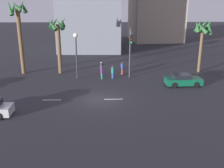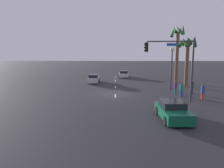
{
  "view_description": "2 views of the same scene",
  "coord_description": "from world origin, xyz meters",
  "px_view_note": "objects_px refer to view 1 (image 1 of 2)",
  "views": [
    {
      "loc": [
        0.36,
        -24.0,
        9.1
      ],
      "look_at": [
        1.24,
        0.55,
        1.41
      ],
      "focal_mm": 41.5,
      "sensor_mm": 36.0,
      "label": 1
    },
    {
      "loc": [
        24.11,
        0.0,
        4.86
      ],
      "look_at": [
        0.89,
        -0.38,
        1.33
      ],
      "focal_mm": 32.31,
      "sensor_mm": 36.0,
      "label": 2
    }
  ],
  "objects_px": {
    "traffic_signal": "(130,46)",
    "palm_tree_2": "(58,33)",
    "palm_tree_0": "(203,32)",
    "streetlamp": "(76,47)",
    "pedestrian_3": "(113,72)",
    "palm_tree_1": "(19,25)",
    "car_1": "(183,80)",
    "pedestrian_2": "(101,68)",
    "pedestrian_0": "(122,68)",
    "pedestrian_1": "(102,72)"
  },
  "relations": [
    {
      "from": "palm_tree_0",
      "to": "palm_tree_1",
      "type": "bearing_deg",
      "value": 179.84
    },
    {
      "from": "traffic_signal",
      "to": "pedestrian_2",
      "type": "relative_size",
      "value": 3.57
    },
    {
      "from": "pedestrian_0",
      "to": "palm_tree_1",
      "type": "xyz_separation_m",
      "value": [
        -13.31,
        1.09,
        5.52
      ]
    },
    {
      "from": "traffic_signal",
      "to": "car_1",
      "type": "bearing_deg",
      "value": -17.21
    },
    {
      "from": "traffic_signal",
      "to": "palm_tree_1",
      "type": "bearing_deg",
      "value": 162.94
    },
    {
      "from": "traffic_signal",
      "to": "pedestrian_0",
      "type": "xyz_separation_m",
      "value": [
        -0.7,
        3.21,
        -3.4
      ]
    },
    {
      "from": "streetlamp",
      "to": "pedestrian_2",
      "type": "bearing_deg",
      "value": 29.15
    },
    {
      "from": "palm_tree_0",
      "to": "pedestrian_3",
      "type": "bearing_deg",
      "value": -166.65
    },
    {
      "from": "pedestrian_0",
      "to": "pedestrian_1",
      "type": "relative_size",
      "value": 1.01
    },
    {
      "from": "streetlamp",
      "to": "pedestrian_1",
      "type": "xyz_separation_m",
      "value": [
        3.11,
        -0.27,
        -3.16
      ]
    },
    {
      "from": "palm_tree_0",
      "to": "streetlamp",
      "type": "bearing_deg",
      "value": -170.22
    },
    {
      "from": "pedestrian_2",
      "to": "pedestrian_3",
      "type": "distance_m",
      "value": 2.23
    },
    {
      "from": "streetlamp",
      "to": "car_1",
      "type": "bearing_deg",
      "value": -14.55
    },
    {
      "from": "traffic_signal",
      "to": "pedestrian_3",
      "type": "xyz_separation_m",
      "value": [
        -2.01,
        1.37,
        -3.42
      ]
    },
    {
      "from": "pedestrian_3",
      "to": "palm_tree_0",
      "type": "xyz_separation_m",
      "value": [
        12.05,
        2.86,
        4.64
      ]
    },
    {
      "from": "palm_tree_0",
      "to": "traffic_signal",
      "type": "bearing_deg",
      "value": -157.12
    },
    {
      "from": "car_1",
      "to": "palm_tree_1",
      "type": "distance_m",
      "value": 21.67
    },
    {
      "from": "car_1",
      "to": "palm_tree_0",
      "type": "bearing_deg",
      "value": 56.12
    },
    {
      "from": "streetlamp",
      "to": "palm_tree_1",
      "type": "relative_size",
      "value": 0.6
    },
    {
      "from": "pedestrian_0",
      "to": "palm_tree_2",
      "type": "relative_size",
      "value": 0.22
    },
    {
      "from": "traffic_signal",
      "to": "palm_tree_2",
      "type": "xyz_separation_m",
      "value": [
        -9.12,
        4.34,
        1.1
      ]
    },
    {
      "from": "streetlamp",
      "to": "pedestrian_3",
      "type": "distance_m",
      "value": 5.49
    },
    {
      "from": "traffic_signal",
      "to": "pedestrian_2",
      "type": "bearing_deg",
      "value": 138.26
    },
    {
      "from": "pedestrian_2",
      "to": "palm_tree_0",
      "type": "bearing_deg",
      "value": 4.88
    },
    {
      "from": "pedestrian_0",
      "to": "pedestrian_3",
      "type": "xyz_separation_m",
      "value": [
        -1.31,
        -1.84,
        -0.02
      ]
    },
    {
      "from": "pedestrian_1",
      "to": "pedestrian_3",
      "type": "xyz_separation_m",
      "value": [
        1.37,
        0.26,
        -0.02
      ]
    },
    {
      "from": "pedestrian_0",
      "to": "pedestrian_3",
      "type": "bearing_deg",
      "value": -125.47
    },
    {
      "from": "palm_tree_1",
      "to": "palm_tree_2",
      "type": "distance_m",
      "value": 5.0
    },
    {
      "from": "traffic_signal",
      "to": "pedestrian_1",
      "type": "relative_size",
      "value": 3.81
    },
    {
      "from": "pedestrian_1",
      "to": "pedestrian_3",
      "type": "relative_size",
      "value": 1.01
    },
    {
      "from": "car_1",
      "to": "palm_tree_1",
      "type": "relative_size",
      "value": 0.43
    },
    {
      "from": "car_1",
      "to": "traffic_signal",
      "type": "distance_m",
      "value": 7.22
    },
    {
      "from": "streetlamp",
      "to": "pedestrian_2",
      "type": "relative_size",
      "value": 3.23
    },
    {
      "from": "palm_tree_1",
      "to": "palm_tree_2",
      "type": "bearing_deg",
      "value": 0.52
    },
    {
      "from": "palm_tree_2",
      "to": "pedestrian_3",
      "type": "bearing_deg",
      "value": -22.68
    },
    {
      "from": "pedestrian_2",
      "to": "palm_tree_1",
      "type": "height_order",
      "value": "palm_tree_1"
    },
    {
      "from": "pedestrian_3",
      "to": "palm_tree_2",
      "type": "xyz_separation_m",
      "value": [
        -7.11,
        2.97,
        4.52
      ]
    },
    {
      "from": "pedestrian_2",
      "to": "pedestrian_3",
      "type": "xyz_separation_m",
      "value": [
        1.44,
        -1.71,
        -0.07
      ]
    },
    {
      "from": "traffic_signal",
      "to": "pedestrian_3",
      "type": "distance_m",
      "value": 4.2
    },
    {
      "from": "streetlamp",
      "to": "palm_tree_2",
      "type": "height_order",
      "value": "palm_tree_2"
    },
    {
      "from": "pedestrian_2",
      "to": "palm_tree_2",
      "type": "xyz_separation_m",
      "value": [
        -5.67,
        1.26,
        4.45
      ]
    },
    {
      "from": "car_1",
      "to": "palm_tree_0",
      "type": "relative_size",
      "value": 0.57
    },
    {
      "from": "palm_tree_2",
      "to": "palm_tree_1",
      "type": "bearing_deg",
      "value": -179.48
    },
    {
      "from": "traffic_signal",
      "to": "palm_tree_2",
      "type": "distance_m",
      "value": 10.16
    },
    {
      "from": "palm_tree_1",
      "to": "pedestrian_3",
      "type": "bearing_deg",
      "value": -13.7
    },
    {
      "from": "pedestrian_3",
      "to": "palm_tree_0",
      "type": "height_order",
      "value": "palm_tree_0"
    },
    {
      "from": "pedestrian_3",
      "to": "palm_tree_1",
      "type": "relative_size",
      "value": 0.17
    },
    {
      "from": "palm_tree_1",
      "to": "palm_tree_2",
      "type": "xyz_separation_m",
      "value": [
        4.89,
        0.04,
        -1.02
      ]
    },
    {
      "from": "pedestrian_2",
      "to": "palm_tree_1",
      "type": "relative_size",
      "value": 0.18
    },
    {
      "from": "palm_tree_1",
      "to": "pedestrian_0",
      "type": "bearing_deg",
      "value": -4.67
    }
  ]
}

